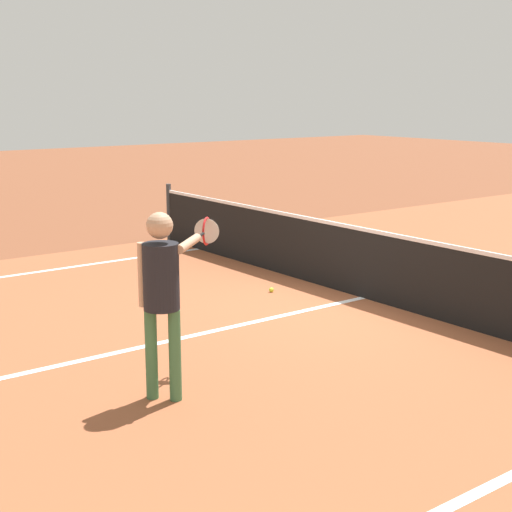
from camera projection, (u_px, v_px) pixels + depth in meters
The scene contains 6 objects.
ground_plane at pixel (363, 298), 10.15m from camera, with size 60.00×60.00×0.00m, color brown.
court_surface_inbounds at pixel (363, 298), 10.15m from camera, with size 10.62×24.40×0.00m, color #9E5433.
line_center_service at pixel (156, 344), 8.27m from camera, with size 0.10×6.40×0.01m, color white.
net at pixel (364, 262), 10.05m from camera, with size 10.29×0.09×1.07m.
player_near at pixel (163, 284), 6.59m from camera, with size 0.75×1.07×1.70m.
tennis_ball_near_net at pixel (271, 290), 10.44m from camera, with size 0.07×0.07×0.07m, color #CCE033.
Camera 1 is at (6.95, -7.07, 2.69)m, focal length 52.78 mm.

